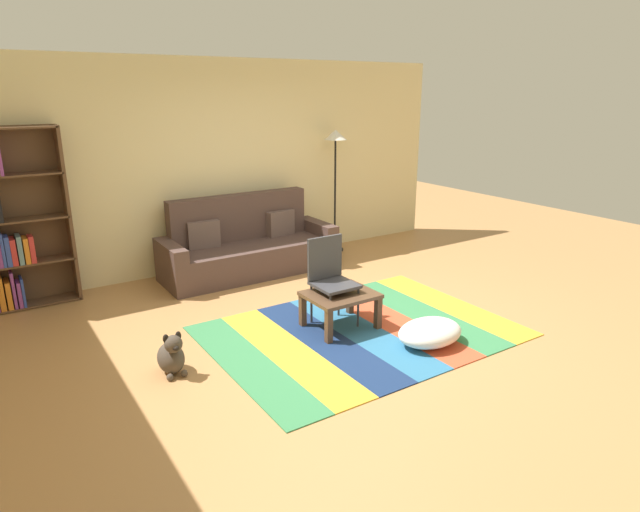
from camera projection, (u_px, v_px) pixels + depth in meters
ground_plane at (334, 325)px, 5.56m from camera, size 14.00×14.00×0.00m
back_wall at (226, 165)px, 7.20m from camera, size 6.80×0.10×2.70m
rug at (361, 331)px, 5.41m from camera, size 2.91×2.11×0.01m
couch at (248, 247)px, 7.09m from camera, size 2.26×0.80×1.00m
bookshelf at (13, 225)px, 5.78m from camera, size 0.90×0.28×1.95m
coffee_table at (340, 299)px, 5.42m from camera, size 0.68×0.55×0.36m
pouf at (430, 332)px, 5.10m from camera, size 0.66×0.48×0.23m
dog at (171, 356)px, 4.58m from camera, size 0.22×0.35×0.40m
standing_lamp at (335, 151)px, 7.72m from camera, size 0.32×0.32×1.77m
tv_remote at (340, 290)px, 5.47m from camera, size 0.09×0.16×0.02m
folding_chair at (330, 274)px, 5.47m from camera, size 0.40×0.40×0.90m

